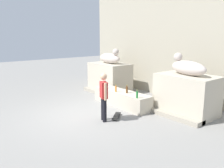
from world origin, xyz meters
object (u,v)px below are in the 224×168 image
statue_reclining_right (187,67)px  skateboard (117,116)px  skater (104,95)px  bottle_blue (103,85)px  bottle_brown (127,90)px  bottle_green (137,95)px  statue_reclining_left (110,58)px  bottle_orange (116,89)px

statue_reclining_right → skateboard: 3.14m
statue_reclining_right → skater: 3.25m
skater → bottle_blue: size_ratio=5.19×
skater → skateboard: (0.06, 0.53, -0.86)m
skateboard → bottle_brown: bearing=-9.9°
bottle_green → skateboard: bearing=-101.4°
statue_reclining_right → bottle_green: size_ratio=5.32×
statue_reclining_right → statue_reclining_left: bearing=12.6°
bottle_brown → bottle_orange: size_ratio=1.07×
statue_reclining_right → bottle_brown: size_ratio=5.13×
statue_reclining_left → bottle_orange: 2.83m
skater → bottle_green: (0.23, 1.38, -0.17)m
bottle_blue → statue_reclining_right: bearing=25.0°
bottle_orange → bottle_green: (1.22, -0.00, 0.00)m
bottle_blue → bottle_orange: bearing=0.2°
statue_reclining_right → bottle_green: statue_reclining_right is taller
skateboard → bottle_green: 1.10m
skateboard → bottle_blue: size_ratio=2.30×
statue_reclining_left → bottle_orange: statue_reclining_left is taller
skater → bottle_brown: bearing=-48.4°
skater → bottle_orange: size_ratio=5.44×
bottle_brown → bottle_green: bearing=-15.6°
statue_reclining_left → skateboard: 4.34m
statue_reclining_left → bottle_green: bearing=-17.8°
bottle_brown → bottle_blue: size_ratio=1.02×
bottle_blue → bottle_brown: bearing=10.0°
statue_reclining_left → bottle_brown: bearing=-19.9°
bottle_blue → skater: bearing=-36.8°
statue_reclining_left → bottle_green: (3.43, -1.46, -1.01)m
skater → statue_reclining_left: bearing=-19.5°
statue_reclining_right → bottle_blue: statue_reclining_right is taller
statue_reclining_left → statue_reclining_right: bearing=5.4°
bottle_orange → skater: bearing=-54.1°
statue_reclining_left → skater: bearing=-36.2°
statue_reclining_right → skateboard: size_ratio=2.28×
statue_reclining_right → skateboard: statue_reclining_right is taller
statue_reclining_right → bottle_orange: (-2.31, -1.47, -1.02)m
bottle_orange → bottle_blue: size_ratio=0.95×
skater → bottle_green: skater is taller
bottle_orange → bottle_brown: bearing=27.2°
statue_reclining_left → skater: statue_reclining_left is taller
statue_reclining_left → skateboard: statue_reclining_left is taller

